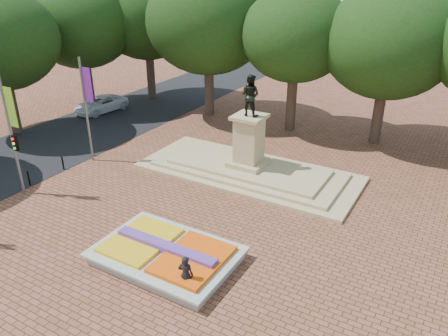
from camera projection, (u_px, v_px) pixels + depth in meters
name	position (u px, v px, depth m)	size (l,w,h in m)	color
ground	(175.00, 233.00, 21.86)	(90.00, 90.00, 0.00)	brown
asphalt_street	(51.00, 144.00, 32.60)	(9.00, 90.00, 0.02)	black
flower_bed	(167.00, 254.00, 19.67)	(6.30, 4.30, 0.91)	gray
monument	(248.00, 161.00, 27.74)	(14.00, 6.00, 6.40)	tan
tree_row_back	(341.00, 47.00, 32.04)	(44.80, 8.80, 10.43)	#37251E
banner_poles	(7.00, 133.00, 23.78)	(0.88, 11.17, 7.00)	slate
bollard_row	(10.00, 186.00, 25.34)	(0.12, 13.12, 0.98)	black
van	(101.00, 104.00, 39.49)	(2.31, 5.00, 1.39)	silver
pedestrian	(186.00, 274.00, 17.61)	(0.64, 0.42, 1.76)	black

